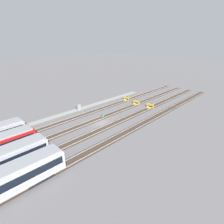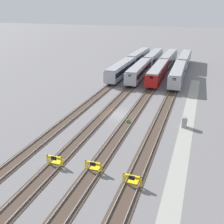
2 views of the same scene
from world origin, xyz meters
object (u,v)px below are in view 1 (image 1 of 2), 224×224
(bumper_stop_near_inner_track, at_px, (136,103))
(bumper_stop_middle_track, at_px, (150,106))
(weed_clump, at_px, (103,116))
(bumper_stop_nearest_track, at_px, (126,99))
(electrical_cabinet, at_px, (79,107))

(bumper_stop_near_inner_track, bearing_deg, bumper_stop_middle_track, 94.39)
(bumper_stop_near_inner_track, xyz_separation_m, weed_clump, (13.56, -0.05, -0.27))
(weed_clump, bearing_deg, bumper_stop_middle_track, 161.22)
(bumper_stop_nearest_track, bearing_deg, bumper_stop_middle_track, 86.33)
(bumper_stop_middle_track, bearing_deg, electrical_cabinet, -41.02)
(bumper_stop_middle_track, bearing_deg, bumper_stop_near_inner_track, -85.61)
(bumper_stop_nearest_track, distance_m, weed_clump, 15.25)
(bumper_stop_nearest_track, relative_size, bumper_stop_middle_track, 1.00)
(bumper_stop_middle_track, relative_size, electrical_cabinet, 1.26)
(bumper_stop_nearest_track, bearing_deg, bumper_stop_near_inner_track, 78.42)
(bumper_stop_middle_track, height_order, electrical_cabinet, electrical_cabinet)
(bumper_stop_nearest_track, height_order, weed_clump, bumper_stop_nearest_track)
(bumper_stop_near_inner_track, relative_size, electrical_cabinet, 1.25)
(electrical_cabinet, bearing_deg, weed_clump, 98.52)
(bumper_stop_nearest_track, xyz_separation_m, bumper_stop_middle_track, (0.60, 9.38, 0.00))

